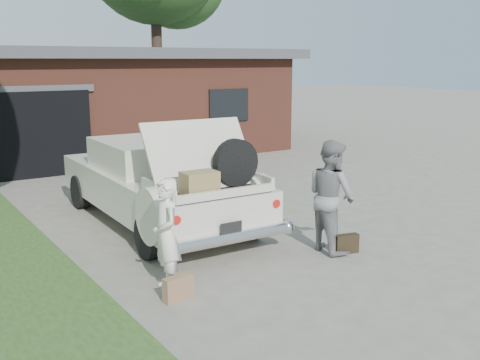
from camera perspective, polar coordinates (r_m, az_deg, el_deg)
ground at (r=8.73m, az=2.20°, el=-7.77°), size 90.00×90.00×0.00m
house at (r=19.07m, az=-16.02°, el=7.76°), size 12.80×7.80×3.30m
sedan at (r=10.39m, az=-8.37°, el=-0.15°), size 2.21×5.37×2.04m
woman_left at (r=7.37m, az=-7.49°, el=-5.56°), size 0.44×0.59×1.49m
woman_right at (r=8.88m, az=9.24°, el=-1.61°), size 0.75×0.92×1.77m
suitcase_left at (r=7.23m, az=-6.28°, el=-10.86°), size 0.42×0.18×0.32m
suitcase_right at (r=8.98m, az=10.75°, el=-6.38°), size 0.41×0.21×0.30m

